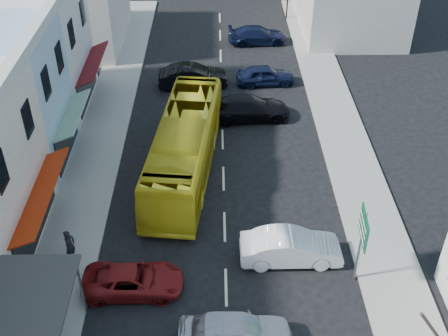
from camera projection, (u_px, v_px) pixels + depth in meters
ground at (226, 287)px, 25.07m from camera, size 120.00×120.00×0.00m
sidewalk_left at (96, 158)px, 32.99m from camera, size 3.00×52.00×0.15m
sidewalk_right at (350, 156)px, 33.17m from camera, size 3.00×52.00×0.15m
distant_block_left at (70, 6)px, 44.89m from camera, size 8.00×10.00×6.00m
bus at (185, 148)px, 31.18m from camera, size 3.84×11.81×3.10m
car_silver at (235, 334)px, 22.21m from camera, size 4.40×1.80×1.40m
car_white at (291, 249)px, 26.03m from camera, size 4.42×1.86×1.40m
car_red at (133, 279)px, 24.53m from camera, size 4.62×1.94×1.40m
car_black_near at (249, 109)px, 36.32m from camera, size 4.64×2.22×1.40m
car_navy_mid at (265, 75)px, 40.16m from camera, size 4.53×2.15×1.40m
car_black_far at (192, 78)px, 39.87m from camera, size 4.54×2.17×1.40m
car_navy_far at (258, 35)px, 45.94m from camera, size 4.62×2.17×1.40m
pedestrian_left at (70, 246)px, 25.77m from camera, size 0.60×0.71×1.70m
direction_sign at (360, 248)px, 24.27m from camera, size 0.46×1.81×3.96m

